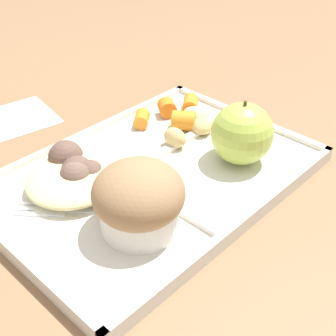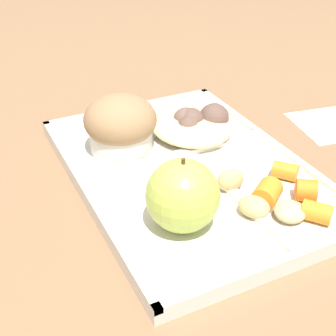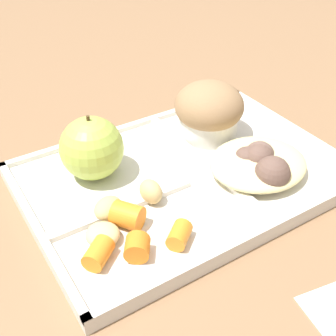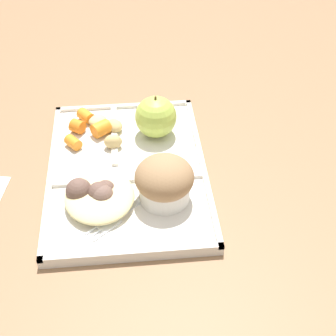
% 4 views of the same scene
% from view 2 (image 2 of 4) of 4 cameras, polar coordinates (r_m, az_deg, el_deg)
% --- Properties ---
extents(ground, '(6.00, 6.00, 0.00)m').
position_cam_2_polar(ground, '(0.56, 2.31, -1.10)').
color(ground, '#846042').
extents(lunch_tray, '(0.35, 0.24, 0.02)m').
position_cam_2_polar(lunch_tray, '(0.55, 2.36, -0.54)').
color(lunch_tray, silver).
rests_on(lunch_tray, ground).
extents(green_apple, '(0.07, 0.07, 0.08)m').
position_cam_2_polar(green_apple, '(0.45, 1.73, -3.25)').
color(green_apple, '#A8C14C').
rests_on(green_apple, lunch_tray).
extents(bran_muffin, '(0.09, 0.09, 0.07)m').
position_cam_2_polar(bran_muffin, '(0.57, -5.58, 5.01)').
color(bran_muffin, silver).
rests_on(bran_muffin, lunch_tray).
extents(carrot_slice_edge, '(0.04, 0.04, 0.02)m').
position_cam_2_polar(carrot_slice_edge, '(0.50, 11.52, -2.96)').
color(carrot_slice_edge, orange).
rests_on(carrot_slice_edge, lunch_tray).
extents(carrot_slice_small, '(0.03, 0.03, 0.02)m').
position_cam_2_polar(carrot_slice_small, '(0.55, 13.56, -0.35)').
color(carrot_slice_small, orange).
rests_on(carrot_slice_small, lunch_tray).
extents(carrot_slice_center, '(0.03, 0.03, 0.02)m').
position_cam_2_polar(carrot_slice_center, '(0.49, 17.03, -4.98)').
color(carrot_slice_center, orange).
rests_on(carrot_slice_center, lunch_tray).
extents(carrot_slice_tilted, '(0.03, 0.03, 0.02)m').
position_cam_2_polar(carrot_slice_tilted, '(0.52, 15.87, -2.54)').
color(carrot_slice_tilted, orange).
rests_on(carrot_slice_tilted, lunch_tray).
extents(potato_chunk_large, '(0.04, 0.04, 0.02)m').
position_cam_2_polar(potato_chunk_large, '(0.49, 14.11, -4.97)').
color(potato_chunk_large, tan).
rests_on(potato_chunk_large, lunch_tray).
extents(potato_chunk_corner, '(0.02, 0.03, 0.02)m').
position_cam_2_polar(potato_chunk_corner, '(0.51, 7.34, -1.39)').
color(potato_chunk_corner, tan).
rests_on(potato_chunk_corner, lunch_tray).
extents(potato_chunk_browned, '(0.04, 0.04, 0.02)m').
position_cam_2_polar(potato_chunk_browned, '(0.48, 10.05, -4.50)').
color(potato_chunk_browned, tan).
rests_on(potato_chunk_browned, lunch_tray).
extents(egg_noodle_pile, '(0.11, 0.10, 0.02)m').
position_cam_2_polar(egg_noodle_pile, '(0.62, 2.71, 5.00)').
color(egg_noodle_pile, beige).
rests_on(egg_noodle_pile, lunch_tray).
extents(meatball_front, '(0.04, 0.04, 0.04)m').
position_cam_2_polar(meatball_front, '(0.61, 2.71, 5.46)').
color(meatball_front, brown).
rests_on(meatball_front, lunch_tray).
extents(meatball_back, '(0.03, 0.03, 0.03)m').
position_cam_2_polar(meatball_back, '(0.60, 2.39, 4.74)').
color(meatball_back, brown).
rests_on(meatball_back, lunch_tray).
extents(meatball_center, '(0.04, 0.04, 0.04)m').
position_cam_2_polar(meatball_center, '(0.62, 5.40, 5.84)').
color(meatball_center, brown).
rests_on(meatball_center, lunch_tray).
extents(meatball_side, '(0.03, 0.03, 0.03)m').
position_cam_2_polar(meatball_side, '(0.62, 2.14, 5.55)').
color(meatball_side, brown).
rests_on(meatball_side, lunch_tray).
extents(plastic_fork, '(0.11, 0.12, 0.00)m').
position_cam_2_polar(plastic_fork, '(0.63, -1.05, 4.53)').
color(plastic_fork, white).
rests_on(plastic_fork, lunch_tray).
extents(paper_napkin, '(0.11, 0.11, 0.00)m').
position_cam_2_polar(paper_napkin, '(0.71, 18.60, 4.90)').
color(paper_napkin, white).
rests_on(paper_napkin, ground).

